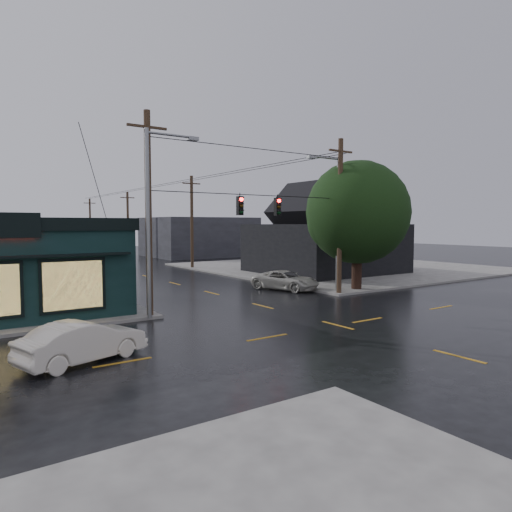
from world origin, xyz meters
TOP-DOWN VIEW (x-y plane):
  - ground_plane at (0.00, 0.00)m, footprint 160.00×160.00m
  - sidewalk_ne at (20.00, 20.00)m, footprint 28.00×28.00m
  - ne_building at (15.00, 17.00)m, footprint 12.60×11.60m
  - corner_tree at (8.88, 7.19)m, footprint 7.15×7.15m
  - utility_pole_nw at (-6.50, 6.50)m, footprint 2.00×0.32m
  - utility_pole_ne at (6.50, 6.50)m, footprint 2.00×0.32m
  - utility_pole_far_a at (6.50, 28.00)m, footprint 2.00×0.32m
  - utility_pole_far_b at (6.50, 48.00)m, footprint 2.00×0.32m
  - utility_pole_far_c at (6.50, 68.00)m, footprint 2.00×0.32m
  - span_signal_assembly at (0.10, 6.50)m, footprint 13.00×0.48m
  - streetlight_nw at (-6.80, 5.80)m, footprint 5.40×0.30m
  - streetlight_ne at (7.00, 7.20)m, footprint 5.40×0.30m
  - bg_building_east at (16.00, 45.00)m, footprint 14.00×12.00m
  - sedan_cream at (-11.08, 0.80)m, footprint 4.51×2.72m
  - suv_silver at (5.04, 10.34)m, footprint 3.79×5.35m

SIDE VIEW (x-z plane):
  - ground_plane at x=0.00m, z-range 0.00..0.00m
  - utility_pole_nw at x=-6.50m, z-range -5.08..5.08m
  - utility_pole_ne at x=6.50m, z-range -5.08..5.08m
  - utility_pole_far_a at x=6.50m, z-range -4.83..4.83m
  - utility_pole_far_b at x=6.50m, z-range -4.58..4.58m
  - utility_pole_far_c at x=6.50m, z-range -4.58..4.58m
  - streetlight_nw at x=-6.80m, z-range -4.58..4.58m
  - streetlight_ne at x=7.00m, z-range -4.58..4.58m
  - sidewalk_ne at x=20.00m, z-range 0.00..0.15m
  - suv_silver at x=5.04m, z-range 0.00..1.36m
  - sedan_cream at x=-11.08m, z-range 0.00..1.40m
  - bg_building_east at x=16.00m, z-range 0.00..5.60m
  - ne_building at x=15.00m, z-range 0.09..8.85m
  - corner_tree at x=8.88m, z-range 1.01..9.90m
  - span_signal_assembly at x=0.10m, z-range 5.08..6.31m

